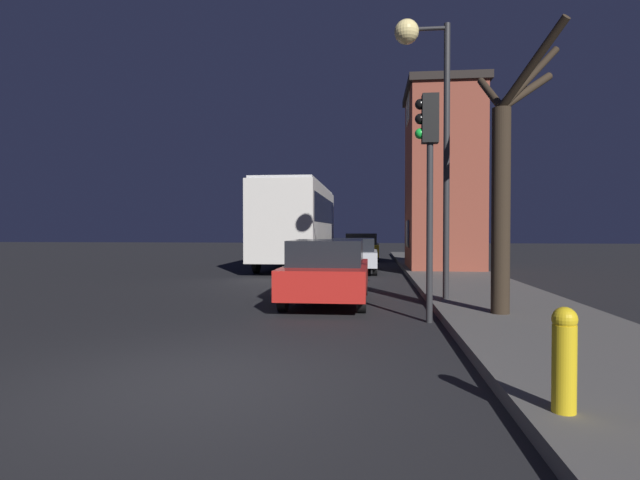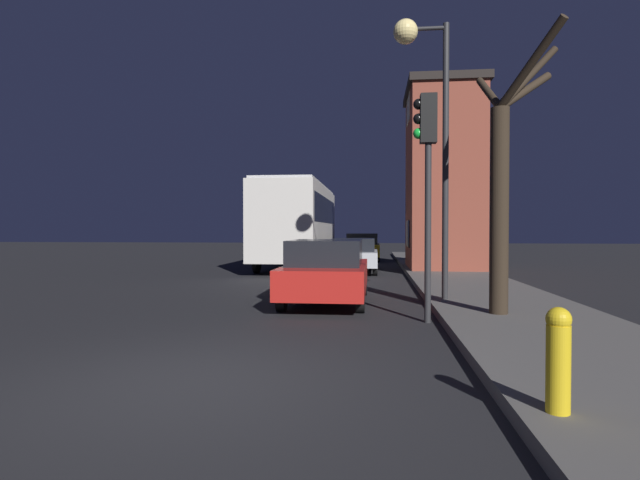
# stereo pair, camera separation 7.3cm
# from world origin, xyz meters

# --- Properties ---
(ground_plane) EXTENTS (120.00, 120.00, 0.00)m
(ground_plane) POSITION_xyz_m (0.00, 0.00, 0.00)
(ground_plane) COLOR black
(brick_building) EXTENTS (3.06, 4.30, 7.45)m
(brick_building) POSITION_xyz_m (4.87, 15.63, 3.91)
(brick_building) COLOR brown
(brick_building) RESTS_ON sidewalk
(streetlamp) EXTENTS (1.25, 0.55, 6.32)m
(streetlamp) POSITION_xyz_m (3.12, 6.08, 5.01)
(streetlamp) COLOR #28282B
(streetlamp) RESTS_ON sidewalk
(traffic_light) EXTENTS (0.43, 0.24, 4.23)m
(traffic_light) POSITION_xyz_m (3.00, 3.99, 3.04)
(traffic_light) COLOR #28282B
(traffic_light) RESTS_ON ground
(bare_tree) EXTENTS (1.33, 2.68, 5.03)m
(bare_tree) POSITION_xyz_m (4.45, 4.22, 2.75)
(bare_tree) COLOR #2D2319
(bare_tree) RESTS_ON sidewalk
(bus) EXTENTS (2.57, 9.67, 3.73)m
(bus) POSITION_xyz_m (-1.42, 17.13, 2.21)
(bus) COLOR beige
(bus) RESTS_ON ground
(car_near_lane) EXTENTS (1.84, 4.33, 1.49)m
(car_near_lane) POSITION_xyz_m (0.93, 6.30, 0.76)
(car_near_lane) COLOR #B21E19
(car_near_lane) RESTS_ON ground
(car_mid_lane) EXTENTS (1.86, 3.98, 1.38)m
(car_mid_lane) POSITION_xyz_m (1.24, 14.67, 0.73)
(car_mid_lane) COLOR #B7BABF
(car_mid_lane) RESTS_ON ground
(car_far_lane) EXTENTS (1.89, 4.13, 1.52)m
(car_far_lane) POSITION_xyz_m (1.39, 22.49, 0.78)
(car_far_lane) COLOR olive
(car_far_lane) RESTS_ON ground
(fire_hydrant) EXTENTS (0.21, 0.21, 0.91)m
(fire_hydrant) POSITION_xyz_m (3.61, -0.99, 0.64)
(fire_hydrant) COLOR gold
(fire_hydrant) RESTS_ON sidewalk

